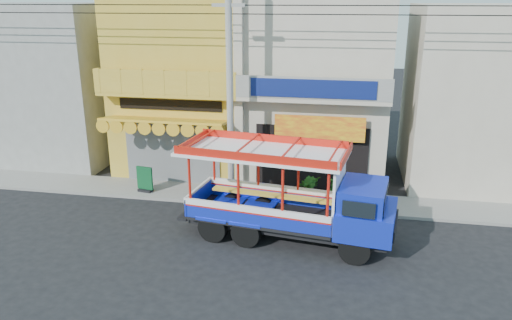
{
  "coord_description": "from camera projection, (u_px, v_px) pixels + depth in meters",
  "views": [
    {
      "loc": [
        3.32,
        -14.66,
        7.9
      ],
      "look_at": [
        0.14,
        2.5,
        2.15
      ],
      "focal_mm": 35.0,
      "sensor_mm": 36.0,
      "label": 1
    }
  ],
  "objects": [
    {
      "name": "potted_plant_c",
      "position": [
        332.0,
        188.0,
        20.02
      ],
      "size": [
        0.71,
        0.71,
        0.9
      ],
      "primitive_type": "imported",
      "rotation": [
        0.0,
        0.0,
        3.95
      ],
      "color": "#27601B",
      "rests_on": "sidewalk"
    },
    {
      "name": "sidewalk",
      "position": [
        259.0,
        197.0,
        20.45
      ],
      "size": [
        30.0,
        2.0,
        0.12
      ],
      "primitive_type": "cube",
      "color": "slate",
      "rests_on": "ground"
    },
    {
      "name": "ground",
      "position": [
        238.0,
        243.0,
        16.74
      ],
      "size": [
        90.0,
        90.0,
        0.0
      ],
      "primitive_type": "plane",
      "color": "black",
      "rests_on": "ground"
    },
    {
      "name": "shophouse_right",
      "position": [
        318.0,
        84.0,
        22.54
      ],
      "size": [
        6.0,
        6.75,
        8.24
      ],
      "color": "#B0A490",
      "rests_on": "ground"
    },
    {
      "name": "filler_building_left",
      "position": [
        57.0,
        82.0,
        24.92
      ],
      "size": [
        6.0,
        6.0,
        7.6
      ],
      "primitive_type": "cube",
      "color": "gray",
      "rests_on": "ground"
    },
    {
      "name": "green_sign",
      "position": [
        145.0,
        181.0,
        20.75
      ],
      "size": [
        0.71,
        0.42,
        1.08
      ],
      "color": "black",
      "rests_on": "sidewalk"
    },
    {
      "name": "songthaew_truck",
      "position": [
        303.0,
        197.0,
        16.4
      ],
      "size": [
        7.36,
        3.25,
        3.32
      ],
      "color": "black",
      "rests_on": "ground"
    },
    {
      "name": "filler_building_right",
      "position": [
        481.0,
        96.0,
        21.46
      ],
      "size": [
        6.0,
        6.0,
        7.6
      ],
      "primitive_type": "cube",
      "color": "#B0A490",
      "rests_on": "ground"
    },
    {
      "name": "shophouse_left",
      "position": [
        191.0,
        80.0,
        23.58
      ],
      "size": [
        6.0,
        7.5,
        8.24
      ],
      "color": "gold",
      "rests_on": "ground"
    },
    {
      "name": "potted_plant_b",
      "position": [
        310.0,
        191.0,
        19.49
      ],
      "size": [
        0.77,
        0.76,
        1.09
      ],
      "primitive_type": "imported",
      "rotation": [
        0.0,
        0.0,
        2.42
      ],
      "color": "#27601B",
      "rests_on": "sidewalk"
    },
    {
      "name": "party_pilaster",
      "position": [
        239.0,
        97.0,
        20.19
      ],
      "size": [
        0.35,
        0.3,
        8.0
      ],
      "primitive_type": "cube",
      "color": "#B0A490",
      "rests_on": "ground"
    },
    {
      "name": "utility_pole",
      "position": [
        234.0,
        78.0,
        18.39
      ],
      "size": [
        28.0,
        0.26,
        9.0
      ],
      "color": "gray",
      "rests_on": "ground"
    },
    {
      "name": "potted_plant_a",
      "position": [
        308.0,
        188.0,
        19.84
      ],
      "size": [
        1.16,
        1.19,
        1.0
      ],
      "primitive_type": "imported",
      "rotation": [
        0.0,
        0.0,
        0.93
      ],
      "color": "#27601B",
      "rests_on": "sidewalk"
    }
  ]
}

